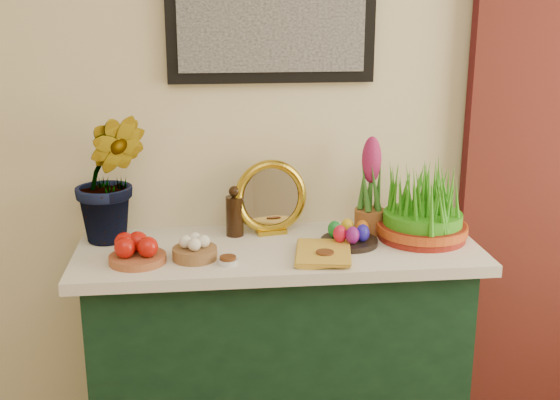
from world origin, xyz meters
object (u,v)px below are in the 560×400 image
object	(u,v)px
wheatgrass_sabzeh	(423,208)
book	(296,252)
sideboard	(279,364)
mirror	(271,198)
hyacinth_green	(109,157)

from	to	relation	value
wheatgrass_sabzeh	book	bearing A→B (deg)	-164.40
sideboard	mirror	size ratio (longest dim) A/B	4.67
book	sideboard	bearing A→B (deg)	121.63
book	hyacinth_green	bearing A→B (deg)	169.73
sideboard	book	distance (m)	0.50
sideboard	wheatgrass_sabzeh	bearing A→B (deg)	1.90
hyacinth_green	wheatgrass_sabzeh	bearing A→B (deg)	-4.69
hyacinth_green	mirror	bearing A→B (deg)	3.63
hyacinth_green	book	bearing A→B (deg)	-19.90
sideboard	book	bearing A→B (deg)	-68.38
hyacinth_green	mirror	size ratio (longest dim) A/B	2.18
hyacinth_green	mirror	distance (m)	0.59
hyacinth_green	wheatgrass_sabzeh	distance (m)	1.12
book	wheatgrass_sabzeh	distance (m)	0.50
book	wheatgrass_sabzeh	size ratio (longest dim) A/B	0.75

